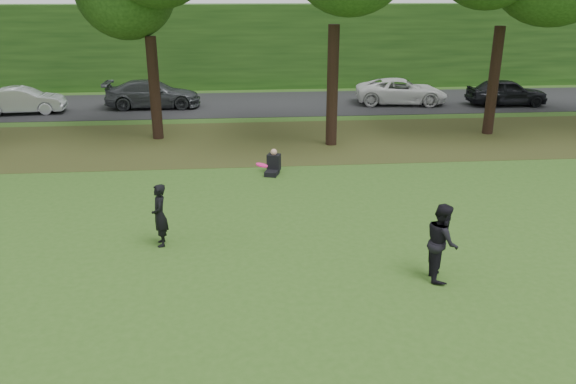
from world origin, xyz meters
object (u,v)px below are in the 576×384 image
object	(u,v)px
frisbee	(262,165)
seated_person	(273,164)
player_left	(160,215)
player_right	(442,242)

from	to	relation	value
frisbee	seated_person	size ratio (longest dim) A/B	0.39
player_left	player_right	distance (m)	6.52
player_right	seated_person	world-z (taller)	player_right
seated_person	player_left	bearing A→B (deg)	-101.90
player_left	seated_person	bearing A→B (deg)	141.18
frisbee	seated_person	distance (m)	6.27
player_left	seated_person	distance (m)	6.19
player_right	seated_person	size ratio (longest dim) A/B	2.04
frisbee	player_right	bearing A→B (deg)	-23.48
player_left	seated_person	xyz separation A→B (m)	(3.06, 5.36, -0.46)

